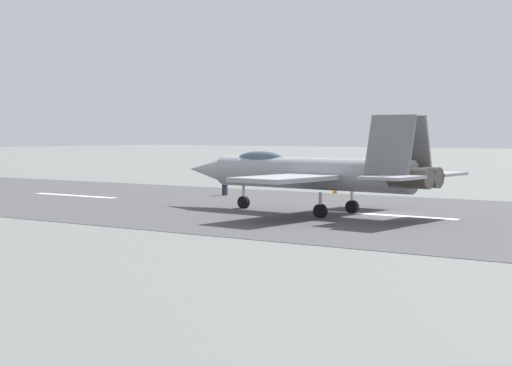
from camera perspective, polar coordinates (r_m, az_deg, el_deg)
The scene contains 5 objects.
ground_plane at distance 46.69m, azimuth 9.02°, elevation -2.24°, with size 400.00×400.00×0.00m, color slate.
runway_strip at distance 46.68m, azimuth 9.04°, elevation -2.22°, with size 240.00×26.00×0.02m.
fighter_jet at distance 47.04m, azimuth 3.81°, elevation 0.75°, with size 17.74×13.31×5.58m.
crew_person at distance 60.70m, azimuth -2.19°, elevation -0.06°, with size 0.48×0.59×1.72m.
marker_cone_mid at distance 63.21m, azimuth 5.53°, elevation -0.47°, with size 0.44×0.44×0.55m, color orange.
Camera 1 is at (-20.15, 41.87, 4.63)m, focal length 57.58 mm.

